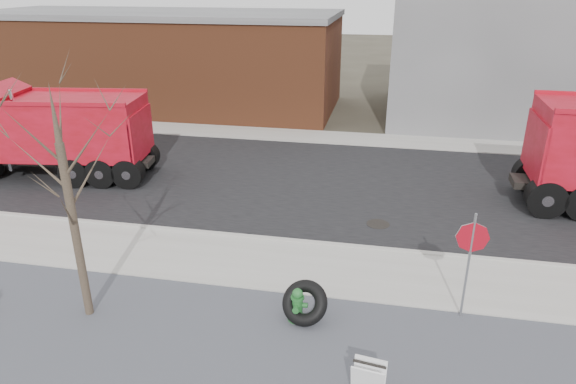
% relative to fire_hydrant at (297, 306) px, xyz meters
% --- Properties ---
extents(ground, '(120.00, 120.00, 0.00)m').
position_rel_fire_hydrant_xyz_m(ground, '(-1.41, 1.93, -0.37)').
color(ground, '#383328').
rests_on(ground, ground).
extents(gravel_verge, '(60.00, 5.00, 0.03)m').
position_rel_fire_hydrant_xyz_m(gravel_verge, '(-1.41, -1.57, -0.36)').
color(gravel_verge, slate).
rests_on(gravel_verge, ground).
extents(sidewalk, '(60.00, 2.50, 0.06)m').
position_rel_fire_hydrant_xyz_m(sidewalk, '(-1.41, 2.18, -0.34)').
color(sidewalk, '#9E9B93').
rests_on(sidewalk, ground).
extents(curb, '(60.00, 0.15, 0.11)m').
position_rel_fire_hydrant_xyz_m(curb, '(-1.41, 3.48, -0.32)').
color(curb, '#9E9B93').
rests_on(curb, ground).
extents(road, '(60.00, 9.40, 0.02)m').
position_rel_fire_hydrant_xyz_m(road, '(-1.41, 8.23, -0.36)').
color(road, black).
rests_on(road, ground).
extents(far_sidewalk, '(60.00, 2.00, 0.06)m').
position_rel_fire_hydrant_xyz_m(far_sidewalk, '(-1.41, 13.93, -0.34)').
color(far_sidewalk, '#9E9B93').
rests_on(far_sidewalk, ground).
extents(building_grey, '(12.00, 10.00, 8.00)m').
position_rel_fire_hydrant_xyz_m(building_grey, '(7.59, 19.93, 3.63)').
color(building_grey, gray).
rests_on(building_grey, ground).
extents(building_brick, '(20.20, 8.20, 5.30)m').
position_rel_fire_hydrant_xyz_m(building_brick, '(-11.41, 18.93, 2.28)').
color(building_brick, brown).
rests_on(building_brick, ground).
extents(bare_tree, '(3.20, 3.20, 5.20)m').
position_rel_fire_hydrant_xyz_m(bare_tree, '(-4.61, -0.67, 2.92)').
color(bare_tree, '#382D23').
rests_on(bare_tree, ground).
extents(fire_hydrant, '(0.45, 0.44, 0.81)m').
position_rel_fire_hydrant_xyz_m(fire_hydrant, '(0.00, 0.00, 0.00)').
color(fire_hydrant, '#296E39').
rests_on(fire_hydrant, ground).
extents(truck_tire, '(1.16, 1.04, 0.95)m').
position_rel_fire_hydrant_xyz_m(truck_tire, '(0.15, 0.04, 0.08)').
color(truck_tire, black).
rests_on(truck_tire, ground).
extents(stop_sign, '(0.69, 0.05, 2.53)m').
position_rel_fire_hydrant_xyz_m(stop_sign, '(3.54, 0.83, 1.37)').
color(stop_sign, gray).
rests_on(stop_sign, ground).
extents(sandwich_board, '(0.63, 0.45, 0.81)m').
position_rel_fire_hydrant_xyz_m(sandwich_board, '(1.63, -2.05, 0.06)').
color(sandwich_board, white).
rests_on(sandwich_board, ground).
extents(dump_truck_red_b, '(8.24, 3.37, 3.45)m').
position_rel_fire_hydrant_xyz_m(dump_truck_red_b, '(-10.52, 6.94, 1.38)').
color(dump_truck_red_b, black).
rests_on(dump_truck_red_b, ground).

